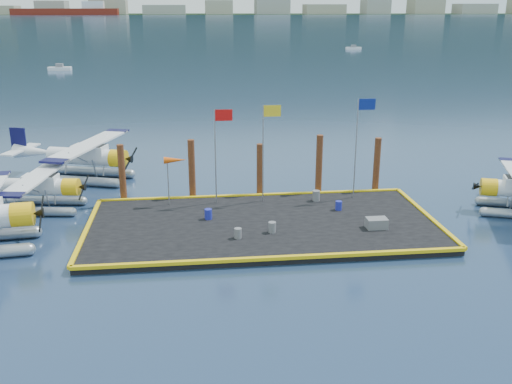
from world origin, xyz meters
TOP-DOWN VIEW (x-y plane):
  - ground at (0.00, 0.00)m, footprint 4000.00×4000.00m
  - dock at (0.00, 0.00)m, footprint 20.00×10.00m
  - dock_bumpers at (0.00, 0.00)m, footprint 20.25×10.25m
  - far_backdrop at (239.91, 1737.52)m, footprint 3050.00×2050.00m
  - seaplane_b at (-13.84, 4.81)m, footprint 8.32×9.14m
  - seaplane_c at (-11.83, 11.14)m, footprint 9.86×10.53m
  - drum_0 at (-3.11, 0.90)m, footprint 0.44×0.44m
  - drum_1 at (0.34, -1.60)m, footprint 0.43×0.43m
  - drum_2 at (4.94, 1.58)m, footprint 0.40×0.40m
  - drum_3 at (-1.62, -2.21)m, footprint 0.40×0.40m
  - drum_4 at (3.93, 3.46)m, footprint 0.48×0.48m
  - crate at (6.32, -1.63)m, footprint 1.17×0.78m
  - flagpole_red at (-2.29, 3.80)m, footprint 1.14×0.08m
  - flagpole_yellow at (0.70, 3.80)m, footprint 1.14×0.08m
  - flagpole_blue at (6.70, 3.80)m, footprint 1.14×0.08m
  - windsock at (-5.03, 3.80)m, footprint 1.40×0.44m
  - piling_0 at (-8.50, 5.40)m, footprint 0.44×0.44m
  - piling_1 at (-4.00, 5.40)m, footprint 0.44×0.44m
  - piling_2 at (0.50, 5.40)m, footprint 0.44×0.44m
  - piling_3 at (4.50, 5.40)m, footprint 0.44×0.44m
  - piling_4 at (8.50, 5.40)m, footprint 0.44×0.44m

SIDE VIEW (x-z plane):
  - ground at x=0.00m, z-range 0.00..0.00m
  - dock at x=0.00m, z-range 0.00..0.40m
  - dock_bumpers at x=0.00m, z-range 0.40..0.58m
  - drum_2 at x=4.94m, z-range 0.40..0.96m
  - drum_3 at x=-1.62m, z-range 0.40..0.97m
  - crate at x=6.32m, z-range 0.40..0.98m
  - drum_1 at x=0.34m, z-range 0.40..1.01m
  - drum_0 at x=-3.11m, z-range 0.40..1.02m
  - drum_4 at x=3.93m, z-range 0.40..1.08m
  - seaplane_b at x=-13.84m, z-range -0.21..3.02m
  - seaplane_c at x=-11.83m, z-range -0.24..3.53m
  - piling_2 at x=0.50m, z-range 0.00..3.80m
  - piling_0 at x=-8.50m, z-range 0.00..4.00m
  - piling_4 at x=8.50m, z-range 0.00..4.00m
  - piling_1 at x=-4.00m, z-range 0.00..4.20m
  - piling_3 at x=4.50m, z-range 0.00..4.30m
  - windsock at x=-5.03m, z-range 1.67..4.79m
  - flagpole_red at x=-2.29m, z-range 1.40..7.40m
  - flagpole_yellow at x=0.70m, z-range 1.41..7.61m
  - flagpole_blue at x=6.70m, z-range 1.44..7.94m
  - far_backdrop at x=239.91m, z-range -395.55..414.45m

